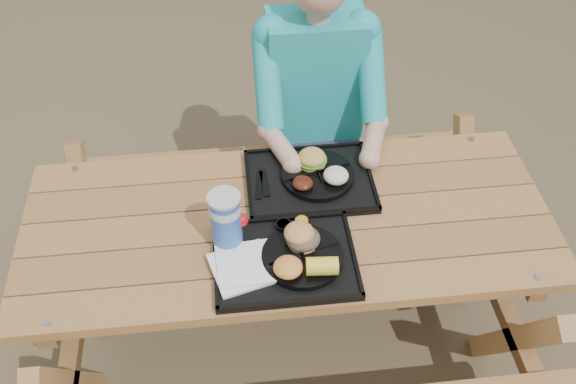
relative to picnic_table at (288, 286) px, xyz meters
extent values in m
plane|color=#999999|center=(0.00, 0.00, -0.38)|extent=(60.00, 60.00, 0.00)
cube|color=black|center=(-0.03, -0.19, 0.39)|extent=(0.45, 0.35, 0.02)
cube|color=black|center=(0.10, 0.16, 0.39)|extent=(0.45, 0.35, 0.02)
cylinder|color=black|center=(0.02, -0.19, 0.41)|extent=(0.26, 0.26, 0.02)
cylinder|color=black|center=(0.13, 0.17, 0.41)|extent=(0.26, 0.26, 0.02)
cube|color=white|center=(-0.17, -0.21, 0.41)|extent=(0.22, 0.22, 0.02)
cylinder|color=#174BB2|center=(-0.21, -0.10, 0.49)|extent=(0.10, 0.10, 0.20)
cylinder|color=black|center=(-0.02, -0.06, 0.41)|extent=(0.05, 0.05, 0.03)
cylinder|color=gold|center=(0.04, -0.05, 0.41)|extent=(0.05, 0.05, 0.03)
ellipsoid|color=#F3A040|center=(-0.03, -0.26, 0.44)|extent=(0.09, 0.09, 0.05)
cube|color=black|center=(-0.07, 0.16, 0.40)|extent=(0.03, 0.14, 0.01)
ellipsoid|color=#4D1B0F|center=(0.06, 0.11, 0.43)|extent=(0.07, 0.07, 0.03)
ellipsoid|color=#E8E4C5|center=(0.18, 0.13, 0.44)|extent=(0.09, 0.09, 0.05)
camera|label=1|loc=(-0.16, -1.47, 1.98)|focal=40.00mm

